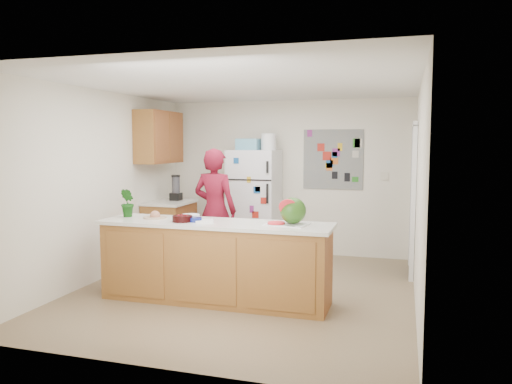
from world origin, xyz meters
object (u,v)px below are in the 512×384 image
(person, at_px, (215,210))
(cherry_bowl, at_px, (182,219))
(refrigerator, at_px, (254,203))
(watermelon, at_px, (293,211))

(person, distance_m, cherry_bowl, 1.36)
(refrigerator, distance_m, cherry_bowl, 2.48)
(person, height_order, watermelon, person)
(refrigerator, bearing_deg, watermelon, -63.86)
(refrigerator, bearing_deg, cherry_bowl, -92.50)
(refrigerator, xyz_separation_m, cherry_bowl, (-0.11, -2.47, 0.11))
(person, height_order, cherry_bowl, person)
(watermelon, bearing_deg, cherry_bowl, -173.23)
(refrigerator, bearing_deg, person, -102.06)
(person, distance_m, watermelon, 1.84)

